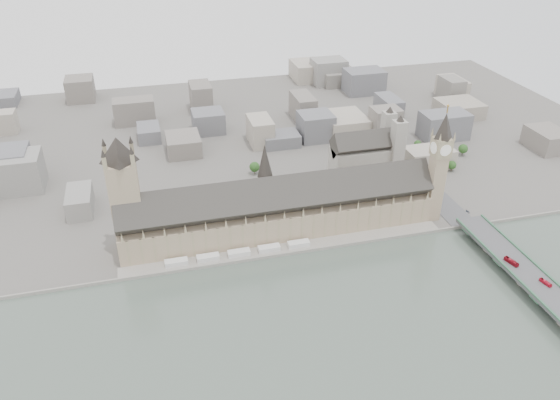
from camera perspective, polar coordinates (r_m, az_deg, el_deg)
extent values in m
plane|color=#595651|center=(456.50, 0.49, -4.71)|extent=(900.00, 900.00, 0.00)
cube|color=gray|center=(443.85, 0.99, -5.62)|extent=(600.00, 1.50, 3.00)
cube|color=gray|center=(450.01, 0.74, -5.13)|extent=(270.00, 15.00, 2.00)
cube|color=silver|center=(437.81, -10.79, -6.41)|extent=(18.00, 7.00, 4.00)
cube|color=silver|center=(439.01, -7.53, -5.98)|extent=(18.00, 7.00, 4.00)
cube|color=silver|center=(441.62, -4.31, -5.53)|extent=(18.00, 7.00, 4.00)
cube|color=silver|center=(445.62, -1.14, -5.06)|extent=(18.00, 7.00, 4.00)
cube|color=silver|center=(450.98, 1.95, -4.60)|extent=(18.00, 7.00, 4.00)
cube|color=gray|center=(465.67, -0.15, -2.08)|extent=(265.00, 40.00, 25.00)
cube|color=#302E2B|center=(454.00, -0.15, 0.33)|extent=(265.00, 40.73, 40.73)
cube|color=gray|center=(495.19, 15.87, 1.25)|extent=(12.00, 12.00, 62.00)
cube|color=gray|center=(478.28, 16.51, 5.34)|extent=(14.00, 14.00, 16.00)
cylinder|color=white|center=(481.88, 17.26, 5.41)|extent=(0.60, 10.00, 10.00)
cylinder|color=white|center=(474.76, 15.76, 5.27)|extent=(0.60, 10.00, 10.00)
cylinder|color=white|center=(483.86, 16.10, 5.69)|extent=(10.00, 0.60, 10.00)
cylinder|color=white|center=(472.75, 16.93, 4.97)|extent=(10.00, 0.60, 10.00)
cone|color=#2A2622|center=(470.99, 16.85, 7.43)|extent=(17.00, 17.00, 22.00)
cylinder|color=gold|center=(466.05, 17.10, 9.01)|extent=(1.00, 1.00, 6.00)
sphere|color=gold|center=(464.87, 17.16, 9.41)|extent=(2.00, 2.00, 2.00)
cone|color=gray|center=(481.93, 17.02, 7.02)|extent=(2.40, 2.40, 8.00)
cone|color=gray|center=(475.51, 15.66, 6.91)|extent=(2.40, 2.40, 8.00)
cone|color=gray|center=(471.87, 17.79, 6.39)|extent=(2.40, 2.40, 8.00)
cone|color=gray|center=(465.31, 16.41, 6.28)|extent=(2.40, 2.40, 8.00)
cube|color=gray|center=(446.50, -15.69, -0.75)|extent=(23.00, 23.00, 80.00)
cone|color=#2A2622|center=(423.92, -16.61, 5.06)|extent=(30.00, 30.00, 20.00)
cylinder|color=gray|center=(453.13, -1.57, 1.40)|extent=(12.00, 12.00, 20.00)
cone|color=#2A2622|center=(442.06, -1.61, 4.13)|extent=(13.00, 13.00, 28.00)
cube|color=#474749|center=(456.49, 23.78, -6.92)|extent=(25.00, 325.00, 10.25)
cube|color=gray|center=(555.98, 8.44, 3.81)|extent=(60.00, 28.00, 34.00)
cube|color=#302E2B|center=(546.66, 8.61, 5.87)|extent=(60.00, 28.28, 28.28)
cube|color=gray|center=(571.96, 11.08, 6.00)|extent=(12.00, 12.00, 64.00)
cube|color=gray|center=(552.49, 12.10, 4.99)|extent=(12.00, 12.00, 64.00)
imported|color=maroon|center=(453.30, 23.02, -5.94)|extent=(5.89, 12.71, 3.45)
imported|color=red|center=(442.16, 25.99, -7.75)|extent=(4.43, 10.16, 2.76)
imported|color=gray|center=(507.84, 19.04, -1.16)|extent=(2.17, 4.49, 1.26)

